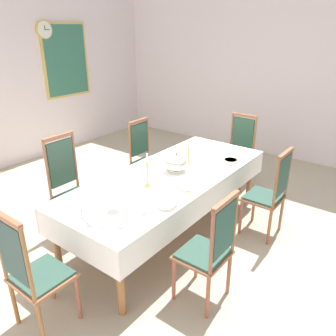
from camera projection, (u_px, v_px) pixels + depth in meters
name	position (u px, v px, depth m)	size (l,w,h in m)	color
ground	(155.00, 226.00, 4.34)	(6.84, 6.71, 0.04)	#ACA58A
right_wall	(273.00, 64.00, 6.21)	(0.08, 6.71, 3.40)	silver
dining_table	(169.00, 180.00, 3.93)	(2.76, 1.09, 0.77)	#925E34
tablecloth	(169.00, 180.00, 3.93)	(2.78, 1.11, 0.30)	white
chair_south_a	(210.00, 249.00, 2.96)	(0.44, 0.42, 1.09)	#9A5243
chair_north_a	(70.00, 186.00, 4.00)	(0.44, 0.42, 1.21)	brown
chair_south_b	(269.00, 192.00, 3.95)	(0.44, 0.42, 1.10)	#995443
chair_north_b	(146.00, 157.00, 5.01)	(0.44, 0.42, 1.11)	#925539
chair_head_west	(33.00, 271.00, 2.67)	(0.42, 0.44, 1.14)	#97613D
chair_head_east	(238.00, 150.00, 5.29)	(0.42, 0.44, 1.10)	#8F5C39
soup_tureen	(176.00, 162.00, 3.96)	(0.28, 0.28, 0.22)	white
candlestick_west	(148.00, 173.00, 3.56)	(0.07, 0.07, 0.37)	gold
candlestick_east	(188.00, 155.00, 4.13)	(0.07, 0.07, 0.32)	gold
bowl_near_left	(193.00, 188.00, 3.54)	(0.15, 0.15, 0.03)	white
bowl_near_right	(149.00, 163.00, 4.17)	(0.17, 0.17, 0.03)	white
bowl_far_left	(231.00, 161.00, 4.22)	(0.19, 0.19, 0.05)	white
bowl_far_right	(168.00, 205.00, 3.20)	(0.18, 0.18, 0.04)	white
spoon_primary	(185.00, 192.00, 3.48)	(0.03, 0.18, 0.01)	gold
spoon_secondary	(153.00, 161.00, 4.28)	(0.03, 0.18, 0.01)	gold
mounted_clock	(44.00, 30.00, 6.03)	(0.31, 0.06, 0.31)	#D1B251
framed_painting	(66.00, 60.00, 6.54)	(1.01, 0.05, 1.37)	#D1B251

